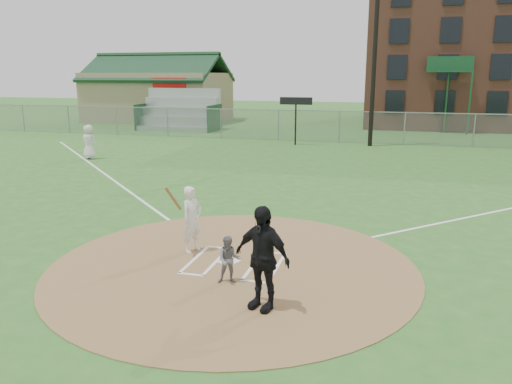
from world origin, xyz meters
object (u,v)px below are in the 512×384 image
(home_plate, at_px, (229,262))
(catcher, at_px, (229,260))
(batter_at_plate, at_px, (192,219))
(umpire, at_px, (262,258))
(ondeck_player, at_px, (89,142))

(home_plate, xyz_separation_m, catcher, (0.37, -1.11, 0.50))
(catcher, relative_size, batter_at_plate, 0.57)
(catcher, relative_size, umpire, 0.51)
(catcher, xyz_separation_m, batter_at_plate, (-1.48, 1.58, 0.32))
(catcher, bearing_deg, batter_at_plate, 116.57)
(home_plate, height_order, catcher, catcher)
(home_plate, distance_m, umpire, 2.63)
(ondeck_player, relative_size, batter_at_plate, 1.00)
(umpire, bearing_deg, catcher, 155.61)
(umpire, bearing_deg, home_plate, 142.91)
(catcher, xyz_separation_m, ondeck_player, (-11.98, 13.09, 0.36))
(catcher, distance_m, batter_at_plate, 2.19)
(home_plate, bearing_deg, catcher, -71.38)
(umpire, bearing_deg, ondeck_player, 152.50)
(catcher, bearing_deg, ondeck_player, 115.91)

